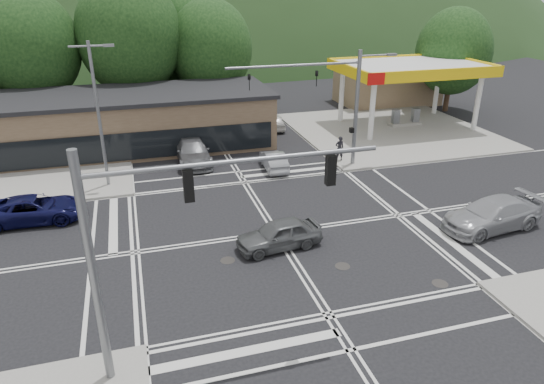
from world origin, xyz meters
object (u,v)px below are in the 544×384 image
object	(u,v)px
car_silver_east	(492,214)
car_northbound	(193,152)
car_queue_a	(274,160)
pedestrian	(340,148)
car_queue_b	(274,121)
car_blue_west	(34,209)
car_grey_center	(279,234)

from	to	relation	value
car_silver_east	car_northbound	size ratio (longest dim) A/B	0.99
car_silver_east	car_queue_a	bearing A→B (deg)	-150.27
pedestrian	car_queue_b	bearing A→B (deg)	-75.40
car_silver_east	car_northbound	world-z (taller)	car_northbound
car_silver_east	car_queue_b	world-z (taller)	car_silver_east
car_blue_west	pedestrian	xyz separation A→B (m)	(19.76, 4.02, 0.33)
car_queue_b	car_northbound	size ratio (longest dim) A/B	0.69
car_grey_center	car_northbound	distance (m)	13.68
car_blue_west	car_queue_a	world-z (taller)	car_blue_west
car_blue_west	car_northbound	distance (m)	11.86
car_grey_center	car_queue_b	size ratio (longest dim) A/B	1.09
car_northbound	car_queue_b	bearing A→B (deg)	39.84
car_grey_center	car_queue_b	xyz separation A→B (m)	(5.78, 20.20, -0.06)
car_northbound	car_queue_a	bearing A→B (deg)	-29.37
car_queue_a	car_queue_b	size ratio (longest dim) A/B	0.99
pedestrian	car_grey_center	bearing A→B (deg)	56.14
car_grey_center	car_silver_east	bearing A→B (deg)	77.33
car_grey_center	car_queue_a	size ratio (longest dim) A/B	1.10
car_silver_east	car_queue_a	xyz separation A→B (m)	(-8.53, 11.73, -0.18)
car_silver_east	pedestrian	size ratio (longest dim) A/B	3.12
car_queue_a	car_queue_b	world-z (taller)	car_queue_b
car_blue_west	car_grey_center	world-z (taller)	car_grey_center
car_blue_west	car_silver_east	distance (m)	24.59
car_queue_b	pedestrian	bearing A→B (deg)	108.48
car_queue_b	car_northbound	xyz separation A→B (m)	(-8.14, -6.72, 0.16)
car_grey_center	pedestrian	distance (m)	13.10
car_blue_west	car_silver_east	size ratio (longest dim) A/B	0.93
car_queue_a	car_queue_b	bearing A→B (deg)	-103.21
car_queue_a	pedestrian	size ratio (longest dim) A/B	2.16
car_blue_west	car_northbound	world-z (taller)	car_northbound
car_queue_b	pedestrian	xyz separation A→B (m)	(2.03, -9.68, 0.38)
car_grey_center	car_queue_a	distance (m)	10.88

